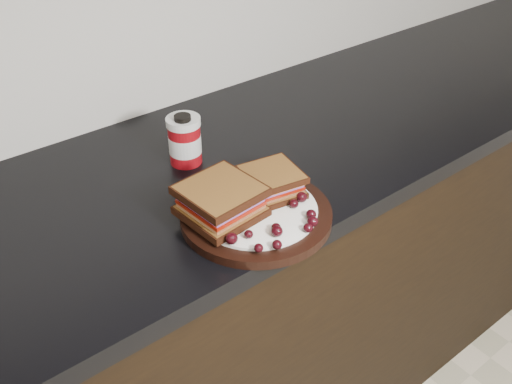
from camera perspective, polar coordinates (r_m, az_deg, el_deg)
base_cabinets at (r=1.45m, az=-9.44°, el=-15.72°), size 3.96×0.58×0.86m
countertop at (r=1.14m, az=-11.57°, el=-1.31°), size 3.98×0.60×0.04m
plate at (r=1.05m, az=-0.00°, el=-2.28°), size 0.28×0.28×0.02m
sandwich_left at (r=1.01m, az=-3.55°, el=-0.89°), size 0.14×0.14×0.06m
sandwich_right at (r=1.07m, az=1.59°, el=1.01°), size 0.12×0.12×0.05m
grape_0 at (r=0.96m, az=-2.47°, el=-4.67°), size 0.02×0.02×0.02m
grape_1 at (r=0.97m, az=-0.74°, el=-4.24°), size 0.02×0.02×0.01m
grape_2 at (r=0.94m, az=0.26°, el=-5.61°), size 0.02×0.02×0.01m
grape_3 at (r=0.95m, az=2.12°, el=-5.28°), size 0.02×0.02×0.02m
grape_4 at (r=0.97m, az=2.10°, el=-3.94°), size 0.02×0.02×0.02m
grape_5 at (r=0.98m, az=2.02°, el=-3.58°), size 0.02×0.02×0.02m
grape_6 at (r=0.99m, az=5.23°, el=-3.59°), size 0.02×0.02×0.02m
grape_7 at (r=1.00m, az=5.68°, el=-2.95°), size 0.02×0.02×0.02m
grape_8 at (r=1.02m, az=5.53°, el=-2.23°), size 0.02×0.02×0.02m
grape_9 at (r=1.04m, az=3.80°, el=-1.17°), size 0.02×0.02×0.02m
grape_10 at (r=1.06m, az=4.59°, el=-0.51°), size 0.02×0.02×0.02m
grape_11 at (r=1.06m, az=4.21°, el=-0.30°), size 0.02×0.02×0.02m
grape_12 at (r=1.07m, az=3.98°, el=0.21°), size 0.02×0.02×0.02m
grape_13 at (r=1.09m, az=2.17°, el=1.02°), size 0.02×0.02×0.02m
grape_14 at (r=1.10m, az=0.58°, el=1.08°), size 0.02×0.02×0.02m
grape_15 at (r=1.05m, az=-3.34°, el=-0.87°), size 0.02×0.02×0.02m
grape_16 at (r=1.03m, az=-4.00°, el=-1.62°), size 0.02×0.02×0.02m
grape_17 at (r=1.01m, az=-3.82°, el=-2.28°), size 0.02×0.02×0.02m
grape_18 at (r=0.99m, az=-3.79°, el=-3.22°), size 0.02×0.02×0.02m
grape_19 at (r=0.99m, az=-3.59°, el=-3.13°), size 0.02×0.02×0.02m
grape_20 at (r=1.02m, az=-2.80°, el=-1.99°), size 0.02×0.02×0.02m
grape_21 at (r=1.01m, az=-3.21°, el=-2.24°), size 0.02×0.02×0.02m
grape_22 at (r=1.01m, az=-3.08°, el=-2.64°), size 0.02×0.02×0.02m
condiment_jar at (r=1.20m, az=-7.14°, el=5.13°), size 0.08×0.08×0.10m
oil_bottle at (r=1.19m, az=-7.18°, el=5.14°), size 0.05×0.05×0.11m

